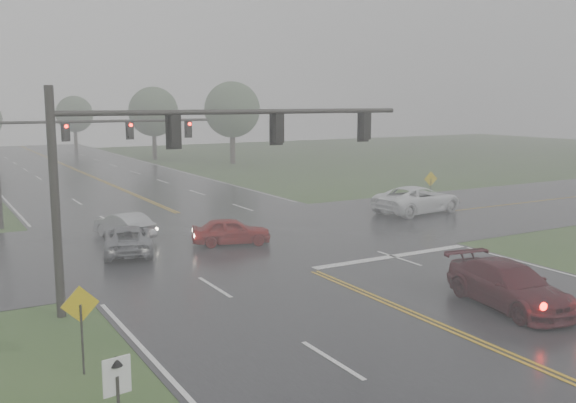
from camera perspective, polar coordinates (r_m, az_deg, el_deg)
main_road at (r=31.89m, az=-3.44°, el=-3.81°), size 18.00×160.00×0.02m
cross_street at (r=33.65m, az=-4.97°, el=-3.15°), size 120.00×14.00×0.02m
stop_bar at (r=29.70m, az=9.32°, el=-4.88°), size 8.50×0.50×0.01m
sedan_maroon at (r=23.67m, az=18.99°, el=-8.87°), size 2.88×5.47×1.51m
sedan_red at (r=31.91m, az=-5.05°, el=-3.83°), size 4.19×2.72×1.33m
sedan_silver at (r=34.26m, az=-14.33°, el=-3.19°), size 2.38×4.26×1.33m
car_grey at (r=30.95m, az=-14.02°, el=-4.47°), size 3.29×5.03×1.29m
pickup_white at (r=41.40m, az=11.40°, el=-1.01°), size 6.40×3.53×1.70m
signal_gantry_near at (r=22.83m, az=-9.58°, el=4.44°), size 13.84×0.33×7.53m
signal_gantry_far at (r=39.02m, az=-18.81°, el=5.01°), size 12.57×0.34×6.62m
sign_diamond_west at (r=17.57m, az=-17.94°, el=-9.57°), size 0.99×0.10×2.38m
sign_arrow_white at (r=12.69m, az=-14.89°, el=-16.32°), size 0.54×0.12×2.43m
sign_diamond_east at (r=43.64m, az=12.56°, el=1.61°), size 0.99×0.18×2.40m
tree_ne_a at (r=78.75m, az=-11.87°, el=7.81°), size 5.90×5.90×8.67m
tree_e_near at (r=72.32m, az=-4.99°, el=8.13°), size 6.23×6.23×9.16m
tree_n_far at (r=98.09m, az=-18.46°, el=7.37°), size 5.25×5.25×7.71m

